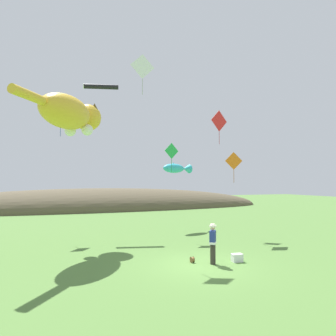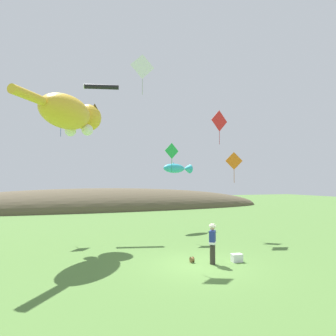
{
  "view_description": "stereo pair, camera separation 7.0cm",
  "coord_description": "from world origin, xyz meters",
  "px_view_note": "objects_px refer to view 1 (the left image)",
  "views": [
    {
      "loc": [
        -6.15,
        -11.92,
        3.65
      ],
      "look_at": [
        0.0,
        4.0,
        4.45
      ],
      "focal_mm": 32.0,
      "sensor_mm": 36.0,
      "label": 1
    },
    {
      "loc": [
        -6.08,
        -11.95,
        3.65
      ],
      "look_at": [
        0.0,
        4.0,
        4.45
      ],
      "focal_mm": 32.0,
      "sensor_mm": 36.0,
      "label": 2
    }
  ],
  "objects_px": {
    "festival_attendant": "(213,242)",
    "kite_diamond_green": "(172,151)",
    "kite_giant_cat": "(71,114)",
    "kite_diamond_red": "(219,121)",
    "kite_diamond_blue": "(61,115)",
    "picnic_cooler": "(237,258)",
    "kite_fish_windsock": "(177,168)",
    "kite_diamond_white": "(142,67)",
    "kite_tube_streamer": "(101,87)",
    "kite_diamond_orange": "(234,161)",
    "kite_spool": "(192,260)"
  },
  "relations": [
    {
      "from": "kite_giant_cat",
      "to": "kite_diamond_green",
      "type": "height_order",
      "value": "kite_giant_cat"
    },
    {
      "from": "picnic_cooler",
      "to": "kite_diamond_blue",
      "type": "relative_size",
      "value": 0.24
    },
    {
      "from": "festival_attendant",
      "to": "kite_diamond_orange",
      "type": "height_order",
      "value": "kite_diamond_orange"
    },
    {
      "from": "kite_fish_windsock",
      "to": "kite_diamond_red",
      "type": "height_order",
      "value": "kite_diamond_red"
    },
    {
      "from": "picnic_cooler",
      "to": "kite_diamond_orange",
      "type": "distance_m",
      "value": 8.29
    },
    {
      "from": "festival_attendant",
      "to": "kite_diamond_orange",
      "type": "bearing_deg",
      "value": 49.07
    },
    {
      "from": "kite_diamond_blue",
      "to": "kite_diamond_white",
      "type": "bearing_deg",
      "value": -56.15
    },
    {
      "from": "kite_giant_cat",
      "to": "kite_diamond_red",
      "type": "xyz_separation_m",
      "value": [
        9.81,
        0.12,
        0.35
      ]
    },
    {
      "from": "festival_attendant",
      "to": "kite_spool",
      "type": "relative_size",
      "value": 6.57
    },
    {
      "from": "kite_diamond_blue",
      "to": "kite_diamond_red",
      "type": "distance_m",
      "value": 11.02
    },
    {
      "from": "picnic_cooler",
      "to": "kite_diamond_green",
      "type": "distance_m",
      "value": 8.73
    },
    {
      "from": "picnic_cooler",
      "to": "kite_tube_streamer",
      "type": "bearing_deg",
      "value": 112.98
    },
    {
      "from": "kite_giant_cat",
      "to": "kite_tube_streamer",
      "type": "relative_size",
      "value": 2.37
    },
    {
      "from": "kite_spool",
      "to": "kite_diamond_red",
      "type": "distance_m",
      "value": 10.63
    },
    {
      "from": "kite_diamond_orange",
      "to": "kite_diamond_white",
      "type": "bearing_deg",
      "value": -166.31
    },
    {
      "from": "kite_fish_windsock",
      "to": "kite_diamond_red",
      "type": "bearing_deg",
      "value": -68.38
    },
    {
      "from": "picnic_cooler",
      "to": "kite_tube_streamer",
      "type": "xyz_separation_m",
      "value": [
        -4.66,
        10.99,
        10.73
      ]
    },
    {
      "from": "kite_giant_cat",
      "to": "kite_diamond_green",
      "type": "xyz_separation_m",
      "value": [
        6.5,
        0.74,
        -1.82
      ]
    },
    {
      "from": "festival_attendant",
      "to": "kite_diamond_green",
      "type": "xyz_separation_m",
      "value": [
        0.69,
        6.68,
        4.76
      ]
    },
    {
      "from": "kite_spool",
      "to": "kite_diamond_red",
      "type": "height_order",
      "value": "kite_diamond_red"
    },
    {
      "from": "festival_attendant",
      "to": "kite_diamond_green",
      "type": "distance_m",
      "value": 8.23
    },
    {
      "from": "picnic_cooler",
      "to": "kite_diamond_green",
      "type": "height_order",
      "value": "kite_diamond_green"
    },
    {
      "from": "kite_fish_windsock",
      "to": "kite_diamond_white",
      "type": "distance_m",
      "value": 9.32
    },
    {
      "from": "festival_attendant",
      "to": "kite_fish_windsock",
      "type": "distance_m",
      "value": 10.96
    },
    {
      "from": "kite_tube_streamer",
      "to": "picnic_cooler",
      "type": "bearing_deg",
      "value": -67.02
    },
    {
      "from": "kite_diamond_orange",
      "to": "kite_diamond_red",
      "type": "bearing_deg",
      "value": 149.86
    },
    {
      "from": "kite_giant_cat",
      "to": "kite_diamond_orange",
      "type": "relative_size",
      "value": 2.94
    },
    {
      "from": "picnic_cooler",
      "to": "kite_diamond_white",
      "type": "relative_size",
      "value": 0.23
    },
    {
      "from": "kite_diamond_white",
      "to": "kite_fish_windsock",
      "type": "bearing_deg",
      "value": 52.95
    },
    {
      "from": "picnic_cooler",
      "to": "kite_diamond_red",
      "type": "distance_m",
      "value": 10.21
    },
    {
      "from": "kite_spool",
      "to": "festival_attendant",
      "type": "bearing_deg",
      "value": -36.5
    },
    {
      "from": "kite_tube_streamer",
      "to": "festival_attendant",
      "type": "bearing_deg",
      "value": -72.61
    },
    {
      "from": "kite_giant_cat",
      "to": "kite_diamond_orange",
      "type": "distance_m",
      "value": 10.93
    },
    {
      "from": "kite_fish_windsock",
      "to": "kite_diamond_white",
      "type": "height_order",
      "value": "kite_diamond_white"
    },
    {
      "from": "kite_diamond_red",
      "to": "kite_diamond_green",
      "type": "bearing_deg",
      "value": 169.43
    },
    {
      "from": "festival_attendant",
      "to": "kite_diamond_red",
      "type": "height_order",
      "value": "kite_diamond_red"
    },
    {
      "from": "kite_tube_streamer",
      "to": "kite_diamond_white",
      "type": "height_order",
      "value": "kite_tube_streamer"
    },
    {
      "from": "kite_giant_cat",
      "to": "kite_tube_streamer",
      "type": "distance_m",
      "value": 6.49
    },
    {
      "from": "picnic_cooler",
      "to": "kite_fish_windsock",
      "type": "xyz_separation_m",
      "value": [
        1.21,
        10.03,
        4.56
      ]
    },
    {
      "from": "kite_tube_streamer",
      "to": "kite_diamond_green",
      "type": "height_order",
      "value": "kite_tube_streamer"
    },
    {
      "from": "kite_spool",
      "to": "kite_fish_windsock",
      "type": "height_order",
      "value": "kite_fish_windsock"
    },
    {
      "from": "kite_diamond_red",
      "to": "kite_diamond_orange",
      "type": "distance_m",
      "value": 2.96
    },
    {
      "from": "kite_diamond_green",
      "to": "kite_diamond_red",
      "type": "xyz_separation_m",
      "value": [
        3.31,
        -0.62,
        2.17
      ]
    },
    {
      "from": "kite_giant_cat",
      "to": "kite_diamond_orange",
      "type": "xyz_separation_m",
      "value": [
        10.64,
        -0.37,
        -2.45
      ]
    },
    {
      "from": "kite_diamond_red",
      "to": "kite_diamond_blue",
      "type": "bearing_deg",
      "value": 159.05
    },
    {
      "from": "kite_tube_streamer",
      "to": "kite_diamond_green",
      "type": "distance_m",
      "value": 7.89
    },
    {
      "from": "kite_diamond_blue",
      "to": "picnic_cooler",
      "type": "bearing_deg",
      "value": -53.22
    },
    {
      "from": "kite_diamond_red",
      "to": "kite_diamond_orange",
      "type": "xyz_separation_m",
      "value": [
        0.83,
        -0.48,
        -2.8
      ]
    },
    {
      "from": "picnic_cooler",
      "to": "kite_diamond_blue",
      "type": "bearing_deg",
      "value": 126.78
    },
    {
      "from": "kite_diamond_white",
      "to": "kite_diamond_orange",
      "type": "distance_m",
      "value": 8.76
    }
  ]
}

